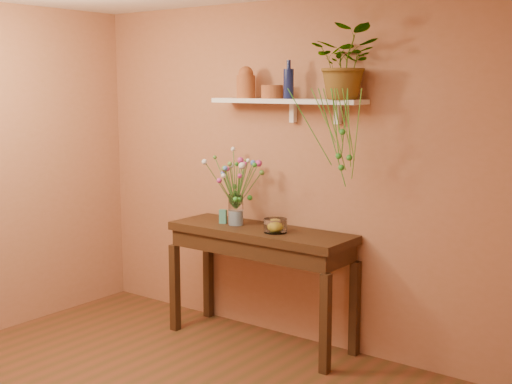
% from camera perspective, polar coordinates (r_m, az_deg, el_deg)
% --- Properties ---
extents(room, '(4.04, 4.04, 2.70)m').
position_cam_1_polar(room, '(3.97, -13.55, -1.34)').
color(room, brown).
rests_on(room, ground).
extents(sideboard, '(1.53, 0.49, 0.93)m').
position_cam_1_polar(sideboard, '(5.39, 0.37, -4.46)').
color(sideboard, '#362012').
rests_on(sideboard, ground).
extents(wall_shelf, '(1.30, 0.24, 0.19)m').
position_cam_1_polar(wall_shelf, '(5.27, 2.67, 7.54)').
color(wall_shelf, white).
rests_on(wall_shelf, room).
extents(terracotta_jug, '(0.18, 0.18, 0.25)m').
position_cam_1_polar(terracotta_jug, '(5.47, -0.85, 9.09)').
color(terracotta_jug, '#984C26').
rests_on(terracotta_jug, wall_shelf).
extents(terracotta_pot, '(0.20, 0.20, 0.10)m').
position_cam_1_polar(terracotta_pot, '(5.35, 1.35, 8.36)').
color(terracotta_pot, '#984C26').
rests_on(terracotta_pot, wall_shelf).
extents(blue_bottle, '(0.08, 0.08, 0.29)m').
position_cam_1_polar(blue_bottle, '(5.23, 2.74, 9.07)').
color(blue_bottle, '#111945').
rests_on(blue_bottle, wall_shelf).
extents(spider_plant, '(0.57, 0.53, 0.52)m').
position_cam_1_polar(spider_plant, '(4.97, 7.55, 10.67)').
color(spider_plant, '#2A7D24').
rests_on(spider_plant, wall_shelf).
extents(plant_fronds, '(0.61, 0.31, 0.70)m').
position_cam_1_polar(plant_fronds, '(4.83, 7.05, 4.31)').
color(plant_fronds, '#2A7D24').
rests_on(plant_fronds, wall_shelf).
extents(glass_vase, '(0.12, 0.12, 0.25)m').
position_cam_1_polar(glass_vase, '(5.48, -1.69, -1.68)').
color(glass_vase, white).
rests_on(glass_vase, sideboard).
extents(bouquet, '(0.52, 0.39, 0.48)m').
position_cam_1_polar(bouquet, '(5.43, -1.58, 1.44)').
color(bouquet, '#386B28').
rests_on(bouquet, glass_vase).
extents(glass_bowl, '(0.18, 0.18, 0.11)m').
position_cam_1_polar(glass_bowl, '(5.20, 1.63, -2.87)').
color(glass_bowl, white).
rests_on(glass_bowl, sideboard).
extents(lemon, '(0.08, 0.08, 0.08)m').
position_cam_1_polar(lemon, '(5.21, 1.62, -2.89)').
color(lemon, yellow).
rests_on(lemon, glass_bowl).
extents(carton, '(0.07, 0.06, 0.11)m').
position_cam_1_polar(carton, '(5.55, -2.77, -2.05)').
color(carton, '#26667D').
rests_on(carton, sideboard).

